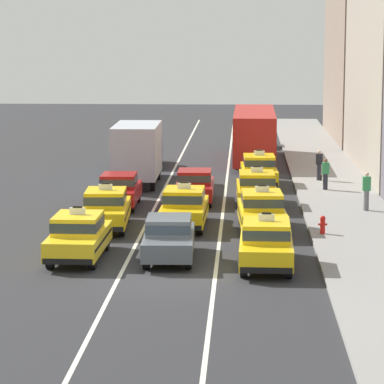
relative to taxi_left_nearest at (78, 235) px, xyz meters
name	(u,v)px	position (x,y,z in m)	size (l,w,h in m)	color
ground_plane	(167,278)	(3.38, -2.53, -0.88)	(160.00, 160.00, 0.00)	#2B2B2D
lane_stripe_left_center	(166,186)	(1.78, 17.47, -0.87)	(0.14, 80.00, 0.01)	silver
lane_stripe_center_right	(226,186)	(4.98, 17.47, -0.87)	(0.14, 80.00, 0.01)	silver
sidewalk_curb	(341,202)	(10.58, 12.47, -0.80)	(4.00, 90.00, 0.15)	gray
taxi_left_nearest	(78,235)	(0.00, 0.00, 0.00)	(1.86, 4.57, 1.96)	black
taxi_left_second	(106,208)	(0.22, 5.62, 0.00)	(2.05, 4.65, 1.96)	black
sedan_left_third	(119,189)	(0.12, 10.83, -0.03)	(1.81, 4.32, 1.58)	black
box_truck_left_fourth	(138,151)	(0.25, 18.12, 0.90)	(2.37, 6.99, 3.27)	black
sedan_left_fifth	(147,152)	(0.00, 25.48, -0.03)	(1.96, 4.38, 1.58)	black
sedan_center_nearest	(169,237)	(3.25, 0.07, -0.03)	(1.90, 4.35, 1.58)	black
taxi_center_second	(184,207)	(3.44, 6.09, 0.00)	(1.89, 4.59, 1.96)	black
sedan_center_third	(195,185)	(3.57, 12.29, -0.03)	(1.81, 4.32, 1.58)	black
taxi_right_nearest	(266,243)	(6.70, -0.90, 0.00)	(1.89, 4.59, 1.96)	black
taxi_right_second	(262,210)	(6.66, 5.42, 0.00)	(2.02, 4.64, 1.96)	black
taxi_right_third	(257,189)	(6.51, 11.18, 0.00)	(1.93, 4.60, 1.96)	black
taxi_right_fourth	(259,170)	(6.71, 17.62, 0.00)	(1.97, 4.62, 1.96)	black
bus_right_fifth	(254,133)	(6.55, 27.39, 0.94)	(2.59, 11.22, 3.22)	black
sedan_right_sixth	(251,135)	(6.44, 36.12, -0.03)	(1.90, 4.36, 1.58)	black
pedestrian_near_crosswalk	(366,191)	(11.41, 9.73, 0.16)	(0.36, 0.24, 1.74)	slate
pedestrian_mid_block	(325,174)	(10.05, 15.67, 0.06)	(0.47, 0.24, 1.59)	#23232D
pedestrian_by_storefront	(319,165)	(9.97, 18.92, 0.10)	(0.36, 0.24, 1.64)	#23232D
fire_hydrant	(323,224)	(9.06, 4.35, -0.33)	(0.36, 0.22, 0.73)	red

